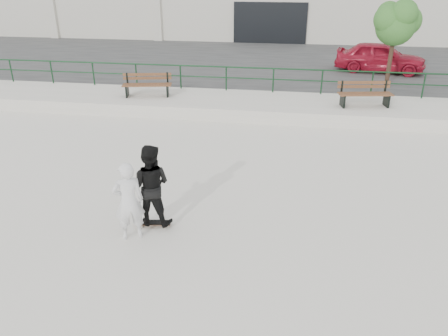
% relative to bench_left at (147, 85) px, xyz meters
% --- Properties ---
extents(ground, '(120.00, 120.00, 0.00)m').
position_rel_bench_left_xyz_m(ground, '(4.06, -9.43, -0.95)').
color(ground, silver).
rests_on(ground, ground).
extents(ledge, '(30.00, 3.00, 0.50)m').
position_rel_bench_left_xyz_m(ledge, '(4.06, 0.07, -0.70)').
color(ledge, silver).
rests_on(ledge, ground).
extents(parking_strip, '(60.00, 14.00, 0.50)m').
position_rel_bench_left_xyz_m(parking_strip, '(4.06, 8.57, -0.70)').
color(parking_strip, '#383838').
rests_on(parking_strip, ground).
extents(railing, '(28.00, 0.06, 1.03)m').
position_rel_bench_left_xyz_m(railing, '(4.06, 1.37, 0.29)').
color(railing, '#163D20').
rests_on(railing, ledge).
extents(bench_left, '(2.05, 0.97, 0.91)m').
position_rel_bench_left_xyz_m(bench_left, '(0.00, 0.00, 0.00)').
color(bench_left, brown).
rests_on(bench_left, ledge).
extents(bench_right, '(2.08, 0.93, 0.93)m').
position_rel_bench_left_xyz_m(bench_right, '(8.59, -0.10, 0.01)').
color(bench_right, brown).
rests_on(bench_right, ledge).
extents(tree, '(2.07, 1.84, 3.67)m').
position_rel_bench_left_xyz_m(tree, '(10.03, 3.28, 2.30)').
color(tree, '#4B3125').
rests_on(tree, parking_strip).
extents(red_car, '(4.58, 2.52, 1.48)m').
position_rel_bench_left_xyz_m(red_car, '(10.12, 6.23, 0.29)').
color(red_car, '#AE152C').
rests_on(red_car, parking_strip).
extents(skateboard, '(0.80, 0.30, 0.09)m').
position_rel_bench_left_xyz_m(skateboard, '(2.97, -8.82, -0.88)').
color(skateboard, black).
rests_on(skateboard, ground).
extents(standing_skater, '(0.91, 0.72, 1.86)m').
position_rel_bench_left_xyz_m(standing_skater, '(2.97, -8.82, 0.08)').
color(standing_skater, black).
rests_on(standing_skater, skateboard).
extents(seated_skater, '(0.77, 0.67, 1.76)m').
position_rel_bench_left_xyz_m(seated_skater, '(2.65, -9.34, -0.07)').
color(seated_skater, white).
rests_on(seated_skater, ground).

